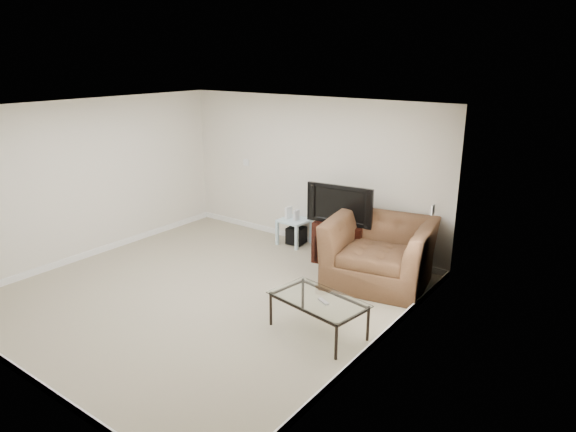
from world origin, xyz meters
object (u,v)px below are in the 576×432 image
Objects in this scene: side_table at (294,232)px; television at (342,203)px; tv_stand at (342,242)px; subwoofer at (296,235)px; recliner at (380,241)px; coffee_table at (318,316)px.

television is at bearing -12.49° from side_table.
side_table is at bearing 161.26° from tv_stand.
television is 1.34m from subwoofer.
coffee_table is at bearing -98.49° from recliner.
television is 1.32m from side_table.
subwoofer is at bearing 160.04° from tv_stand.
recliner is at bearing -29.89° from television.
recliner is (0.83, -0.34, -0.34)m from television.
recliner reaches higher than side_table.
side_table is 0.42× the size of coffee_table.
television reaches higher than tv_stand.
television is (0.00, -0.03, 0.63)m from tv_stand.
tv_stand is at bearing -12.07° from subwoofer.
coffee_table is at bearing -74.21° from tv_stand.
recliner is at bearing 92.35° from coffee_table.
television reaches higher than coffee_table.
tv_stand is 1.71× the size of side_table.
side_table is 0.32× the size of recliner.
side_table is 0.07m from subwoofer.
subwoofer is 2.01m from recliner.
side_table reaches higher than coffee_table.
subwoofer is at bearing 158.99° from television.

